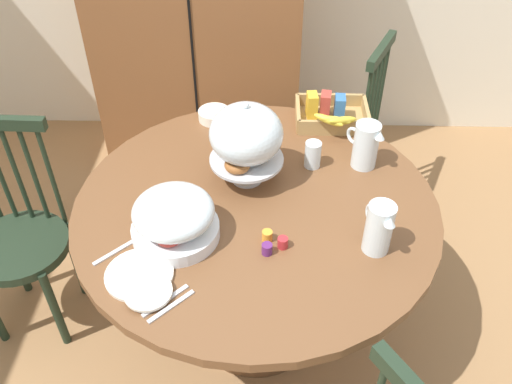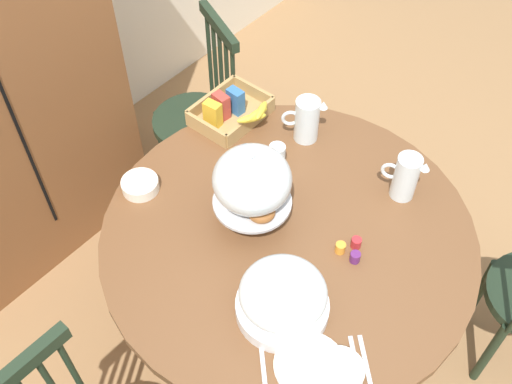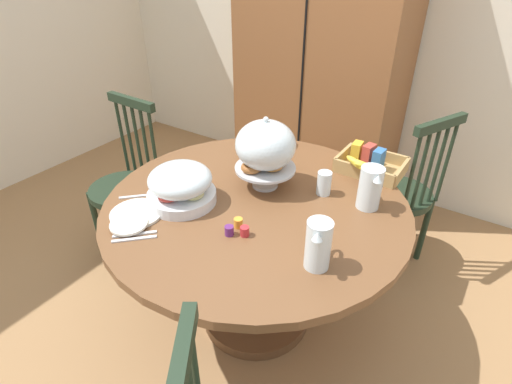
{
  "view_description": "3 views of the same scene",
  "coord_description": "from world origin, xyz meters",
  "px_view_note": "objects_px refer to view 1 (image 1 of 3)",
  "views": [
    {
      "loc": [
        0.07,
        -1.32,
        2.08
      ],
      "look_at": [
        0.03,
        0.17,
        0.79
      ],
      "focal_mm": 38.18,
      "sensor_mm": 36.0,
      "label": 1
    },
    {
      "loc": [
        -1.03,
        -0.56,
        2.46
      ],
      "look_at": [
        0.03,
        0.32,
        0.84
      ],
      "focal_mm": 41.97,
      "sensor_mm": 36.0,
      "label": 2
    },
    {
      "loc": [
        0.85,
        -1.06,
        1.73
      ],
      "look_at": [
        0.03,
        0.17,
        0.79
      ],
      "focal_mm": 28.24,
      "sensor_mm": 36.0,
      "label": 3
    }
  ],
  "objects_px": {
    "china_plate_large": "(139,274)",
    "china_plate_small": "(148,292)",
    "windsor_chair_near_window": "(342,133)",
    "orange_juice_pitcher": "(378,230)",
    "cereal_bowl": "(214,115)",
    "windsor_chair_by_cabinet": "(22,242)",
    "pastry_stand_with_dome": "(246,137)",
    "cereal_basket": "(330,114)",
    "dining_table": "(256,237)",
    "drinking_glass": "(313,155)",
    "milk_pitcher": "(365,147)",
    "fruit_platter_covered": "(174,218)"
  },
  "relations": [
    {
      "from": "dining_table",
      "to": "orange_juice_pitcher",
      "type": "relative_size",
      "value": 7.07
    },
    {
      "from": "dining_table",
      "to": "cereal_bowl",
      "type": "height_order",
      "value": "cereal_bowl"
    },
    {
      "from": "china_plate_small",
      "to": "drinking_glass",
      "type": "relative_size",
      "value": 1.36
    },
    {
      "from": "pastry_stand_with_dome",
      "to": "china_plate_large",
      "type": "distance_m",
      "value": 0.62
    },
    {
      "from": "cereal_basket",
      "to": "cereal_bowl",
      "type": "height_order",
      "value": "cereal_basket"
    },
    {
      "from": "windsor_chair_near_window",
      "to": "windsor_chair_by_cabinet",
      "type": "height_order",
      "value": "same"
    },
    {
      "from": "orange_juice_pitcher",
      "to": "drinking_glass",
      "type": "relative_size",
      "value": 1.73
    },
    {
      "from": "windsor_chair_near_window",
      "to": "pastry_stand_with_dome",
      "type": "bearing_deg",
      "value": -122.4
    },
    {
      "from": "fruit_platter_covered",
      "to": "china_plate_small",
      "type": "distance_m",
      "value": 0.27
    },
    {
      "from": "pastry_stand_with_dome",
      "to": "milk_pitcher",
      "type": "relative_size",
      "value": 1.81
    },
    {
      "from": "china_plate_large",
      "to": "china_plate_small",
      "type": "relative_size",
      "value": 1.47
    },
    {
      "from": "cereal_basket",
      "to": "milk_pitcher",
      "type": "bearing_deg",
      "value": -70.06
    },
    {
      "from": "windsor_chair_by_cabinet",
      "to": "pastry_stand_with_dome",
      "type": "xyz_separation_m",
      "value": [
        0.93,
        0.08,
        0.49
      ]
    },
    {
      "from": "orange_juice_pitcher",
      "to": "cereal_bowl",
      "type": "height_order",
      "value": "orange_juice_pitcher"
    },
    {
      "from": "windsor_chair_near_window",
      "to": "drinking_glass",
      "type": "distance_m",
      "value": 0.76
    },
    {
      "from": "cereal_basket",
      "to": "cereal_bowl",
      "type": "relative_size",
      "value": 2.26
    },
    {
      "from": "dining_table",
      "to": "windsor_chair_by_cabinet",
      "type": "height_order",
      "value": "windsor_chair_by_cabinet"
    },
    {
      "from": "orange_juice_pitcher",
      "to": "china_plate_large",
      "type": "height_order",
      "value": "orange_juice_pitcher"
    },
    {
      "from": "milk_pitcher",
      "to": "cereal_bowl",
      "type": "bearing_deg",
      "value": 153.29
    },
    {
      "from": "orange_juice_pitcher",
      "to": "cereal_bowl",
      "type": "distance_m",
      "value": 0.98
    },
    {
      "from": "dining_table",
      "to": "pastry_stand_with_dome",
      "type": "relative_size",
      "value": 3.91
    },
    {
      "from": "china_plate_small",
      "to": "milk_pitcher",
      "type": "bearing_deg",
      "value": 42.43
    },
    {
      "from": "milk_pitcher",
      "to": "china_plate_large",
      "type": "xyz_separation_m",
      "value": [
        -0.78,
        -0.6,
        -0.08
      ]
    },
    {
      "from": "windsor_chair_by_cabinet",
      "to": "china_plate_small",
      "type": "bearing_deg",
      "value": -36.87
    },
    {
      "from": "windsor_chair_by_cabinet",
      "to": "milk_pitcher",
      "type": "height_order",
      "value": "windsor_chair_by_cabinet"
    },
    {
      "from": "china_plate_small",
      "to": "cereal_bowl",
      "type": "height_order",
      "value": "cereal_bowl"
    },
    {
      "from": "orange_juice_pitcher",
      "to": "fruit_platter_covered",
      "type": "bearing_deg",
      "value": 176.62
    },
    {
      "from": "dining_table",
      "to": "cereal_basket",
      "type": "relative_size",
      "value": 4.26
    },
    {
      "from": "dining_table",
      "to": "orange_juice_pitcher",
      "type": "height_order",
      "value": "orange_juice_pitcher"
    },
    {
      "from": "china_plate_large",
      "to": "drinking_glass",
      "type": "xyz_separation_m",
      "value": [
        0.58,
        0.59,
        0.05
      ]
    },
    {
      "from": "windsor_chair_near_window",
      "to": "orange_juice_pitcher",
      "type": "xyz_separation_m",
      "value": [
        -0.02,
        -1.09,
        0.37
      ]
    },
    {
      "from": "windsor_chair_by_cabinet",
      "to": "cereal_basket",
      "type": "xyz_separation_m",
      "value": [
        1.28,
        0.49,
        0.33
      ]
    },
    {
      "from": "cereal_basket",
      "to": "china_plate_large",
      "type": "relative_size",
      "value": 1.44
    },
    {
      "from": "pastry_stand_with_dome",
      "to": "drinking_glass",
      "type": "xyz_separation_m",
      "value": [
        0.26,
        0.09,
        -0.14
      ]
    },
    {
      "from": "milk_pitcher",
      "to": "cereal_basket",
      "type": "bearing_deg",
      "value": 109.94
    },
    {
      "from": "orange_juice_pitcher",
      "to": "china_plate_small",
      "type": "height_order",
      "value": "orange_juice_pitcher"
    },
    {
      "from": "windsor_chair_by_cabinet",
      "to": "drinking_glass",
      "type": "relative_size",
      "value": 8.86
    },
    {
      "from": "pastry_stand_with_dome",
      "to": "fruit_platter_covered",
      "type": "relative_size",
      "value": 1.15
    },
    {
      "from": "windsor_chair_by_cabinet",
      "to": "drinking_glass",
      "type": "bearing_deg",
      "value": 8.41
    },
    {
      "from": "orange_juice_pitcher",
      "to": "china_plate_small",
      "type": "bearing_deg",
      "value": -163.2
    },
    {
      "from": "fruit_platter_covered",
      "to": "china_plate_small",
      "type": "xyz_separation_m",
      "value": [
        -0.05,
        -0.26,
        -0.07
      ]
    },
    {
      "from": "windsor_chair_near_window",
      "to": "china_plate_large",
      "type": "height_order",
      "value": "windsor_chair_near_window"
    },
    {
      "from": "china_plate_large",
      "to": "windsor_chair_by_cabinet",
      "type": "bearing_deg",
      "value": 145.97
    },
    {
      "from": "cereal_bowl",
      "to": "orange_juice_pitcher",
      "type": "bearing_deg",
      "value": -51.83
    },
    {
      "from": "dining_table",
      "to": "windsor_chair_near_window",
      "type": "height_order",
      "value": "windsor_chair_near_window"
    },
    {
      "from": "orange_juice_pitcher",
      "to": "pastry_stand_with_dome",
      "type": "bearing_deg",
      "value": 141.39
    },
    {
      "from": "china_plate_small",
      "to": "windsor_chair_near_window",
      "type": "bearing_deg",
      "value": 60.27
    },
    {
      "from": "milk_pitcher",
      "to": "cereal_bowl",
      "type": "distance_m",
      "value": 0.7
    },
    {
      "from": "pastry_stand_with_dome",
      "to": "china_plate_small",
      "type": "height_order",
      "value": "pastry_stand_with_dome"
    },
    {
      "from": "windsor_chair_by_cabinet",
      "to": "milk_pitcher",
      "type": "bearing_deg",
      "value": 7.68
    }
  ]
}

